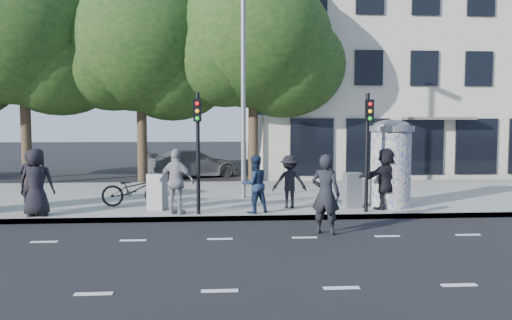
{
  "coord_description": "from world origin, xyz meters",
  "views": [
    {
      "loc": [
        0.02,
        -10.1,
        2.73
      ],
      "look_at": [
        1.0,
        3.5,
        1.69
      ],
      "focal_mm": 35.0,
      "sensor_mm": 36.0,
      "label": 1
    }
  ],
  "objects": [
    {
      "name": "cabinet_left",
      "position": [
        -1.84,
        4.61,
        0.68
      ],
      "size": [
        0.61,
        0.54,
        1.07
      ],
      "primitive_type": "cube",
      "rotation": [
        0.0,
        0.0,
        -0.39
      ],
      "color": "gray",
      "rests_on": "sidewalk"
    },
    {
      "name": "bicycle",
      "position": [
        -2.64,
        5.34,
        0.66
      ],
      "size": [
        0.82,
        1.99,
        1.02
      ],
      "primitive_type": "imported",
      "rotation": [
        0.0,
        0.0,
        1.65
      ],
      "color": "black",
      "rests_on": "sidewalk"
    },
    {
      "name": "street_lamp",
      "position": [
        0.8,
        6.63,
        4.79
      ],
      "size": [
        0.25,
        0.93,
        8.0
      ],
      "color": "slate",
      "rests_on": "sidewalk"
    },
    {
      "name": "tree_near_left",
      "position": [
        -3.5,
        12.7,
        6.06
      ],
      "size": [
        6.8,
        6.8,
        8.97
      ],
      "color": "#38281C",
      "rests_on": "ground"
    },
    {
      "name": "tree_mid_left",
      "position": [
        -8.5,
        12.5,
        6.5
      ],
      "size": [
        7.2,
        7.2,
        9.57
      ],
      "color": "#38281C",
      "rests_on": "ground"
    },
    {
      "name": "cabinet_right",
      "position": [
        3.99,
        4.58,
        0.68
      ],
      "size": [
        0.56,
        0.44,
        1.06
      ],
      "primitive_type": "cube",
      "rotation": [
        0.0,
        0.0,
        0.15
      ],
      "color": "gray",
      "rests_on": "sidewalk"
    },
    {
      "name": "traffic_pole_far",
      "position": [
        4.2,
        3.79,
        2.23
      ],
      "size": [
        0.22,
        0.31,
        3.4
      ],
      "color": "black",
      "rests_on": "sidewalk"
    },
    {
      "name": "ped_f",
      "position": [
        4.91,
        4.27,
        1.07
      ],
      "size": [
        1.81,
        1.26,
        1.84
      ],
      "primitive_type": "imported",
      "rotation": [
        0.0,
        0.0,
        3.56
      ],
      "color": "black",
      "rests_on": "sidewalk"
    },
    {
      "name": "sidewalk",
      "position": [
        0.0,
        7.5,
        0.07
      ],
      "size": [
        40.0,
        8.0,
        0.15
      ],
      "primitive_type": "cube",
      "color": "gray",
      "rests_on": "ground"
    },
    {
      "name": "ped_d",
      "position": [
        2.09,
        4.68,
        0.94
      ],
      "size": [
        1.06,
        0.65,
        1.59
      ],
      "primitive_type": "imported",
      "rotation": [
        0.0,
        0.0,
        3.08
      ],
      "color": "black",
      "rests_on": "sidewalk"
    },
    {
      "name": "man_road",
      "position": [
        2.57,
        1.76,
        0.98
      ],
      "size": [
        0.85,
        0.76,
        1.96
      ],
      "primitive_type": "imported",
      "rotation": [
        0.0,
        0.0,
        2.62
      ],
      "color": "black",
      "rests_on": "ground"
    },
    {
      "name": "ped_c",
      "position": [
        0.98,
        3.91,
        0.97
      ],
      "size": [
        0.98,
        0.89,
        1.64
      ],
      "primitive_type": "imported",
      "rotation": [
        0.0,
        0.0,
        3.55
      ],
      "color": "#1A2742",
      "rests_on": "sidewalk"
    },
    {
      "name": "ped_a",
      "position": [
        -5.01,
        3.85,
        1.09
      ],
      "size": [
        0.95,
        0.65,
        1.87
      ],
      "primitive_type": "imported",
      "rotation": [
        0.0,
        0.0,
        3.2
      ],
      "color": "black",
      "rests_on": "sidewalk"
    },
    {
      "name": "car_right",
      "position": [
        -1.34,
        14.75,
        0.67
      ],
      "size": [
        3.52,
        4.98,
        1.34
      ],
      "primitive_type": "imported",
      "rotation": [
        0.0,
        0.0,
        1.97
      ],
      "color": "slate",
      "rests_on": "ground"
    },
    {
      "name": "ped_b",
      "position": [
        -5.27,
        4.21,
        1.05
      ],
      "size": [
        0.71,
        0.51,
        1.8
      ],
      "primitive_type": "imported",
      "rotation": [
        0.0,
        0.0,
        3.02
      ],
      "color": "black",
      "rests_on": "sidewalk"
    },
    {
      "name": "tree_center",
      "position": [
        1.5,
        12.3,
        6.31
      ],
      "size": [
        7.0,
        7.0,
        9.3
      ],
      "color": "#38281C",
      "rests_on": "ground"
    },
    {
      "name": "traffic_pole_near",
      "position": [
        -0.6,
        3.79,
        2.23
      ],
      "size": [
        0.22,
        0.31,
        3.4
      ],
      "color": "black",
      "rests_on": "sidewalk"
    },
    {
      "name": "ped_e",
      "position": [
        -1.2,
        3.85,
        1.07
      ],
      "size": [
        1.23,
        1.0,
        1.84
      ],
      "primitive_type": "imported",
      "rotation": [
        0.0,
        0.0,
        2.72
      ],
      "color": "#97979A",
      "rests_on": "sidewalk"
    },
    {
      "name": "ad_column_right",
      "position": [
        5.2,
        4.7,
        1.54
      ],
      "size": [
        1.36,
        1.36,
        2.65
      ],
      "color": "beige",
      "rests_on": "sidewalk"
    },
    {
      "name": "lane_dash_near",
      "position": [
        0.0,
        -2.2,
        0.0
      ],
      "size": [
        32.0,
        0.12,
        0.01
      ],
      "primitive_type": "cube",
      "color": "silver",
      "rests_on": "ground"
    },
    {
      "name": "curb",
      "position": [
        0.0,
        3.55,
        0.07
      ],
      "size": [
        40.0,
        0.1,
        0.16
      ],
      "primitive_type": "cube",
      "color": "slate",
      "rests_on": "ground"
    },
    {
      "name": "building",
      "position": [
        12.0,
        19.99,
        5.99
      ],
      "size": [
        20.3,
        15.85,
        12.0
      ],
      "color": "#B2A895",
      "rests_on": "ground"
    },
    {
      "name": "lane_dash_far",
      "position": [
        0.0,
        1.4,
        0.0
      ],
      "size": [
        32.0,
        0.12,
        0.01
      ],
      "primitive_type": "cube",
      "color": "silver",
      "rests_on": "ground"
    },
    {
      "name": "ground",
      "position": [
        0.0,
        0.0,
        0.0
      ],
      "size": [
        120.0,
        120.0,
        0.0
      ],
      "primitive_type": "plane",
      "color": "black",
      "rests_on": "ground"
    }
  ]
}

